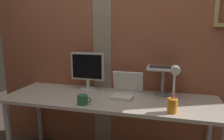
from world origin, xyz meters
TOP-DOWN VIEW (x-y plane):
  - brick_wall_back at (0.00, 0.46)m, footprint 3.01×0.15m
  - desk at (-0.05, 0.07)m, footprint 2.04×0.65m
  - monitor at (-0.35, 0.28)m, footprint 0.36×0.18m
  - laptop_stand at (0.43, 0.28)m, footprint 0.28×0.22m
  - laptop at (0.43, 0.35)m, footprint 0.31×0.32m
  - whiteboard_panel at (0.08, 0.31)m, footprint 0.31×0.08m
  - desk_lamp at (0.53, 0.02)m, footprint 0.12×0.20m
  - pen_cup at (0.52, -0.15)m, footprint 0.08×0.08m
  - coffee_mug at (-0.23, -0.15)m, footprint 0.13×0.09m
  - paper_clutter_stack at (0.07, 0.07)m, footprint 0.21×0.15m

SIDE VIEW (x-z plane):
  - desk at x=-0.05m, z-range 0.30..1.03m
  - paper_clutter_stack at x=0.07m, z-range 0.73..0.76m
  - coffee_mug at x=-0.23m, z-range 0.73..0.82m
  - pen_cup at x=0.52m, z-range 0.70..0.88m
  - whiteboard_panel at x=0.08m, z-range 0.73..0.95m
  - laptop_stand at x=0.43m, z-range 0.78..1.04m
  - desk_lamp at x=0.53m, z-range 0.77..1.13m
  - monitor at x=-0.35m, z-range 0.76..1.16m
  - laptop at x=0.43m, z-range 0.94..1.18m
  - brick_wall_back at x=0.00m, z-range 0.00..2.39m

